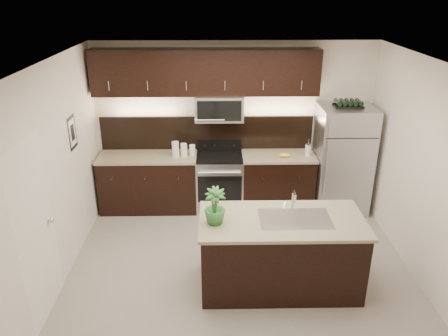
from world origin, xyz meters
The scene contains 12 objects.
ground centered at (0.00, 0.00, 0.00)m, with size 4.50×4.50×0.00m, color gray.
room_walls centered at (-0.11, -0.04, 1.70)m, with size 4.52×4.02×2.71m.
counter_run centered at (-0.46, 1.69, 0.47)m, with size 3.51×0.65×0.94m.
upper_fixtures centered at (-0.43, 1.84, 2.14)m, with size 3.49×0.40×1.66m.
island centered at (0.47, -0.39, 0.47)m, with size 1.96×0.96×0.94m.
sink_faucet centered at (0.62, -0.38, 0.96)m, with size 0.84×0.50×0.28m.
refrigerator centered at (1.73, 1.63, 0.88)m, with size 0.84×0.76×1.75m, color #B2B2B7.
wine_rack centered at (1.73, 1.63, 1.80)m, with size 0.43×0.27×0.10m.
plant centered at (-0.32, -0.47, 1.16)m, with size 0.25×0.25×0.44m, color #2C6528.
canisters centered at (-0.85, 1.66, 1.05)m, with size 0.37×0.15×0.25m.
french_press centered at (1.17, 1.64, 1.04)m, with size 0.10×0.10×0.28m.
bananas centered at (0.74, 1.61, 0.97)m, with size 0.18×0.14×0.06m, color gold.
Camera 1 is at (-0.30, -4.88, 3.51)m, focal length 35.00 mm.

